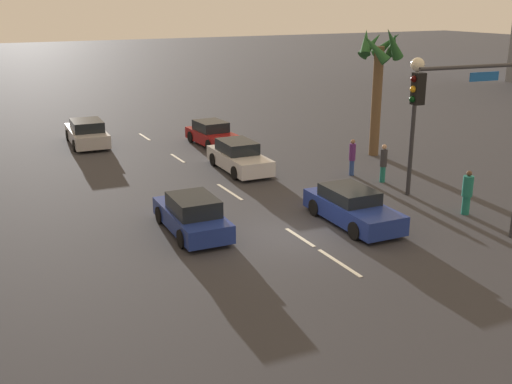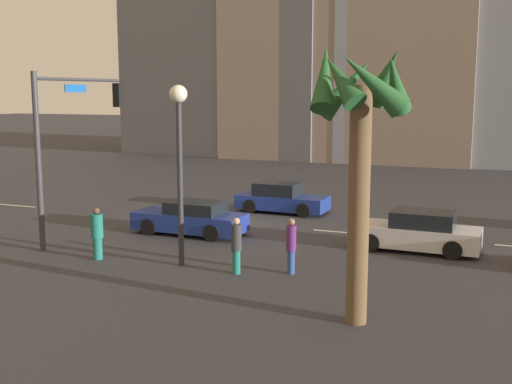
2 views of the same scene
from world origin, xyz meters
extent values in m
plane|color=#333338|center=(0.00, 0.00, 0.00)|extent=(220.00, 220.00, 0.00)
cube|color=silver|center=(-18.00, 0.00, 0.01)|extent=(2.14, 0.14, 0.01)
cube|color=silver|center=(-12.17, 0.00, 0.01)|extent=(2.00, 0.14, 0.01)
cube|color=silver|center=(-5.60, 0.00, 0.01)|extent=(2.54, 0.14, 0.01)
cube|color=silver|center=(0.34, 0.00, 0.01)|extent=(1.91, 0.14, 0.01)
cube|color=silver|center=(2.77, 0.00, 0.01)|extent=(2.35, 0.14, 0.01)
cube|color=navy|center=(-1.89, -3.16, 0.48)|extent=(4.23, 1.80, 0.64)
cube|color=black|center=(-1.64, -3.16, 1.09)|extent=(2.05, 1.52, 0.58)
cylinder|color=black|center=(-3.21, -3.89, 0.32)|extent=(0.65, 0.24, 0.64)
cylinder|color=black|center=(-3.16, -2.33, 0.32)|extent=(0.65, 0.24, 0.64)
cylinder|color=black|center=(-0.63, -3.98, 0.32)|extent=(0.65, 0.24, 0.64)
cylinder|color=black|center=(-0.57, -2.42, 0.32)|extent=(0.65, 0.24, 0.64)
cube|color=#B7B7BC|center=(-17.55, -3.49, 0.52)|extent=(4.76, 2.11, 0.71)
cube|color=black|center=(-17.27, -3.51, 1.16)|extent=(2.33, 1.75, 0.57)
cylinder|color=black|center=(-19.04, -4.28, 0.32)|extent=(0.65, 0.26, 0.64)
cylinder|color=black|center=(-18.94, -2.54, 0.32)|extent=(0.65, 0.26, 0.64)
cylinder|color=black|center=(-16.15, -4.45, 0.32)|extent=(0.65, 0.26, 0.64)
cylinder|color=black|center=(-16.05, -2.70, 0.32)|extent=(0.65, 0.26, 0.64)
cube|color=silver|center=(-8.54, 1.87, 0.51)|extent=(4.48, 1.83, 0.70)
cube|color=black|center=(-8.81, 1.88, 1.14)|extent=(2.17, 1.56, 0.55)
cylinder|color=black|center=(-7.15, 2.62, 0.32)|extent=(0.65, 0.24, 0.64)
cylinder|color=black|center=(-7.20, 1.03, 0.32)|extent=(0.65, 0.24, 0.64)
cylinder|color=black|center=(-9.89, 2.71, 0.32)|extent=(0.65, 0.24, 0.64)
cylinder|color=black|center=(-9.94, 1.11, 0.32)|extent=(0.65, 0.24, 0.64)
cube|color=navy|center=(0.02, 2.44, 0.50)|extent=(4.47, 1.81, 0.69)
cube|color=black|center=(-0.25, 2.45, 1.08)|extent=(2.16, 1.55, 0.46)
cylinder|color=black|center=(1.41, 3.20, 0.32)|extent=(0.65, 0.24, 0.64)
cylinder|color=black|center=(1.37, 1.60, 0.32)|extent=(0.65, 0.24, 0.64)
cylinder|color=black|center=(-1.33, 3.27, 0.32)|extent=(0.65, 0.24, 0.64)
cylinder|color=black|center=(-1.37, 1.68, 0.32)|extent=(0.65, 0.24, 0.64)
cube|color=maroon|center=(-14.16, 2.85, 0.47)|extent=(4.08, 1.87, 0.63)
cube|color=black|center=(-14.40, 2.84, 1.06)|extent=(1.99, 1.57, 0.55)
cylinder|color=black|center=(-12.95, 3.70, 0.32)|extent=(0.65, 0.25, 0.64)
cylinder|color=black|center=(-12.88, 2.10, 0.32)|extent=(0.65, 0.25, 0.64)
cylinder|color=black|center=(-15.44, 3.59, 0.32)|extent=(0.65, 0.25, 0.64)
cylinder|color=black|center=(-15.37, 1.99, 0.32)|extent=(0.65, 0.25, 0.64)
cylinder|color=#38383D|center=(3.44, 4.45, 5.97)|extent=(0.52, 4.41, 0.12)
cube|color=black|center=(3.24, 2.25, 5.39)|extent=(0.35, 0.35, 0.95)
sphere|color=#360503|center=(3.23, 2.07, 5.69)|extent=(0.20, 0.20, 0.20)
sphere|color=orange|center=(3.23, 2.07, 5.39)|extent=(0.20, 0.20, 0.20)
sphere|color=black|center=(3.23, 2.07, 5.09)|extent=(0.20, 0.20, 0.20)
cube|color=#1959B2|center=(3.46, 4.67, 5.65)|extent=(0.14, 1.10, 0.28)
cylinder|color=#2D2D33|center=(-1.84, 6.61, 2.59)|extent=(0.18, 0.18, 5.17)
sphere|color=#F2EACC|center=(-1.84, 6.61, 5.45)|extent=(0.56, 0.56, 0.56)
cylinder|color=#1E7266|center=(-3.85, 6.83, 0.37)|extent=(0.31, 0.31, 0.73)
cylinder|color=#333338|center=(-3.85, 6.83, 1.13)|extent=(0.41, 0.41, 0.80)
sphere|color=tan|center=(-3.85, 6.83, 1.64)|extent=(0.22, 0.22, 0.22)
cylinder|color=#1E7266|center=(1.12, 6.96, 0.37)|extent=(0.42, 0.42, 0.73)
cylinder|color=#1E7266|center=(1.12, 6.96, 1.13)|extent=(0.57, 0.57, 0.80)
sphere|color=brown|center=(1.12, 6.96, 1.63)|extent=(0.22, 0.22, 0.22)
cylinder|color=#2D478C|center=(-5.42, 6.24, 0.36)|extent=(0.31, 0.31, 0.72)
cylinder|color=#59266B|center=(-5.42, 6.24, 1.12)|extent=(0.42, 0.42, 0.79)
sphere|color=#8C664C|center=(-5.42, 6.24, 1.62)|extent=(0.21, 0.21, 0.21)
cylinder|color=brown|center=(-8.17, 9.60, 2.83)|extent=(0.51, 0.51, 5.66)
cone|color=#235628|center=(-7.33, 9.76, 5.85)|extent=(0.81, 1.47, 1.74)
cone|color=#235628|center=(-7.82, 10.18, 5.77)|extent=(1.43, 1.16, 1.37)
cone|color=#235628|center=(-8.55, 10.36, 5.72)|extent=(1.73, 1.25, 1.53)
cone|color=#235628|center=(-8.93, 9.64, 5.69)|extent=(0.64, 1.49, 1.48)
cone|color=#235628|center=(-8.60, 9.04, 5.87)|extent=(1.33, 1.20, 1.48)
cone|color=#235628|center=(-7.65, 8.91, 5.62)|extent=(1.62, 1.42, 1.62)
camera|label=1|loc=(17.52, -10.38, 7.95)|focal=43.19mm
camera|label=2|loc=(-11.22, 24.00, 5.49)|focal=44.17mm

